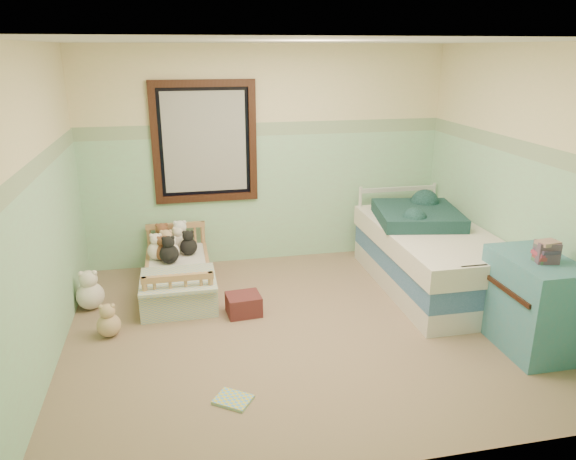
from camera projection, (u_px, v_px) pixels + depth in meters
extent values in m
cube|color=#816C55|center=(300.00, 328.00, 4.97)|extent=(4.20, 3.60, 0.02)
cube|color=silver|center=(303.00, 40.00, 4.16)|extent=(4.20, 3.60, 0.02)
cube|color=beige|center=(266.00, 157.00, 6.23)|extent=(4.20, 0.04, 2.50)
cube|color=beige|center=(377.00, 282.00, 2.89)|extent=(4.20, 0.04, 2.50)
cube|color=beige|center=(37.00, 211.00, 4.16)|extent=(0.04, 3.60, 2.50)
cube|color=beige|center=(522.00, 185.00, 4.97)|extent=(0.04, 3.60, 2.50)
cube|color=#98C09A|center=(267.00, 199.00, 6.38)|extent=(4.20, 0.01, 1.50)
cube|color=#538357|center=(266.00, 129.00, 6.11)|extent=(4.20, 0.01, 0.15)
cube|color=black|center=(205.00, 142.00, 6.00)|extent=(1.16, 0.06, 1.36)
cube|color=#B7B7AF|center=(205.00, 142.00, 6.01)|extent=(0.92, 0.01, 1.12)
cube|color=#9A7046|center=(179.00, 283.00, 5.70)|extent=(0.67, 1.34, 0.17)
cube|color=silver|center=(178.00, 270.00, 5.65)|extent=(0.61, 1.28, 0.12)
cube|color=#83A6C3|center=(178.00, 279.00, 5.24)|extent=(0.73, 0.67, 0.03)
sphere|color=brown|center=(163.00, 241.00, 6.04)|extent=(0.21, 0.21, 0.21)
sphere|color=white|center=(181.00, 239.00, 6.07)|extent=(0.22, 0.22, 0.22)
sphere|color=tan|center=(167.00, 247.00, 5.84)|extent=(0.20, 0.20, 0.20)
sphere|color=black|center=(189.00, 246.00, 5.89)|extent=(0.19, 0.19, 0.19)
sphere|color=white|center=(90.00, 296.00, 5.29)|extent=(0.27, 0.27, 0.27)
sphere|color=tan|center=(109.00, 325.00, 4.79)|extent=(0.21, 0.21, 0.21)
cube|color=silver|center=(429.00, 278.00, 5.76)|extent=(1.00, 2.00, 0.22)
cube|color=#2D5687|center=(431.00, 259.00, 5.69)|extent=(1.00, 2.00, 0.22)
cube|color=silver|center=(433.00, 239.00, 5.62)|extent=(1.04, 2.04, 0.22)
cube|color=black|center=(417.00, 215.00, 5.83)|extent=(1.00, 1.04, 0.14)
cube|color=teal|center=(531.00, 303.00, 4.53)|extent=(0.51, 0.81, 0.81)
cube|color=brown|center=(547.00, 252.00, 4.30)|extent=(0.20, 0.17, 0.17)
cube|color=maroon|center=(244.00, 304.00, 5.19)|extent=(0.34, 0.30, 0.20)
cube|color=yellow|center=(233.00, 400.00, 3.92)|extent=(0.32, 0.31, 0.02)
sphere|color=brown|center=(163.00, 252.00, 5.74)|extent=(0.18, 0.18, 0.18)
sphere|color=white|center=(179.00, 242.00, 6.03)|extent=(0.18, 0.18, 0.18)
sphere|color=white|center=(157.00, 251.00, 5.76)|extent=(0.20, 0.20, 0.20)
sphere|color=white|center=(171.00, 251.00, 5.77)|extent=(0.18, 0.18, 0.18)
sphere|color=black|center=(169.00, 254.00, 5.65)|extent=(0.20, 0.20, 0.20)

